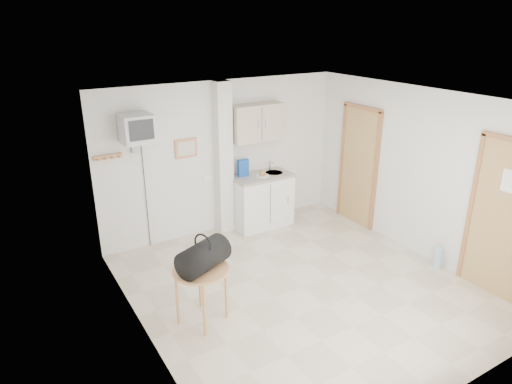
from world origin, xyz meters
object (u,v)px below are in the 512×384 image
duffel_bag (203,256)px  water_bottle (438,258)px  round_table (201,275)px  crt_television (137,129)px

duffel_bag → water_bottle: bearing=-33.8°
round_table → duffel_bag: bearing=-57.8°
crt_television → water_bottle: bearing=-37.4°
crt_television → duffel_bag: size_ratio=3.11×
round_table → duffel_bag: (0.02, -0.04, 0.26)m
round_table → water_bottle: bearing=-10.5°
water_bottle → round_table: bearing=169.5°
duffel_bag → water_bottle: 3.52m
crt_television → water_bottle: 4.67m
crt_television → duffel_bag: crt_television is taller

